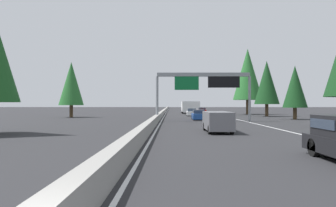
% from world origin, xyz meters
% --- Properties ---
extents(ground_plane, '(320.00, 320.00, 0.00)m').
position_xyz_m(ground_plane, '(60.00, 0.00, 0.00)').
color(ground_plane, '#262628').
extents(median_barrier, '(180.00, 0.56, 0.90)m').
position_xyz_m(median_barrier, '(80.00, 0.30, 0.45)').
color(median_barrier, gray).
rests_on(median_barrier, ground).
extents(shoulder_stripe_right, '(160.00, 0.16, 0.01)m').
position_xyz_m(shoulder_stripe_right, '(70.00, -11.52, 0.01)').
color(shoulder_stripe_right, silver).
rests_on(shoulder_stripe_right, ground).
extents(shoulder_stripe_median, '(160.00, 0.16, 0.01)m').
position_xyz_m(shoulder_stripe_median, '(70.00, -0.25, 0.01)').
color(shoulder_stripe_median, silver).
rests_on(shoulder_stripe_median, ground).
extents(sign_gantry_overhead, '(0.50, 12.68, 6.50)m').
position_xyz_m(sign_gantry_overhead, '(36.76, -6.03, 5.17)').
color(sign_gantry_overhead, gray).
rests_on(sign_gantry_overhead, ground).
extents(minivan_distant_b, '(5.00, 1.95, 1.69)m').
position_xyz_m(minivan_distant_b, '(21.64, -5.41, 0.95)').
color(minivan_distant_b, slate).
rests_on(minivan_distant_b, ground).
extents(sedan_mid_right, '(4.40, 1.80, 1.47)m').
position_xyz_m(sedan_mid_right, '(55.58, -5.55, 0.68)').
color(sedan_mid_right, white).
rests_on(sedan_mid_right, ground).
extents(bus_distant_a, '(11.50, 2.55, 3.10)m').
position_xyz_m(bus_distant_a, '(93.27, -9.07, 1.72)').
color(bus_distant_a, white).
rests_on(bus_distant_a, ground).
extents(box_truck_far_right, '(8.50, 2.40, 2.95)m').
position_xyz_m(box_truck_far_right, '(70.55, -5.37, 1.61)').
color(box_truck_far_right, white).
rests_on(box_truck_far_right, ground).
extents(sedan_mid_left, '(4.40, 1.80, 1.47)m').
position_xyz_m(sedan_mid_left, '(69.16, -8.97, 0.68)').
color(sedan_mid_left, red).
rests_on(sedan_mid_left, ground).
extents(sedan_far_center, '(4.40, 1.80, 1.47)m').
position_xyz_m(sedan_far_center, '(40.93, -5.59, 0.68)').
color(sedan_far_center, '#1E4793').
rests_on(sedan_far_center, ground).
extents(conifer_right_near, '(3.58, 3.58, 8.14)m').
position_xyz_m(conifer_right_near, '(42.22, -20.27, 4.94)').
color(conifer_right_near, '#4C3823').
rests_on(conifer_right_near, ground).
extents(conifer_right_mid, '(4.60, 4.60, 10.45)m').
position_xyz_m(conifer_right_mid, '(53.28, -19.54, 6.35)').
color(conifer_right_mid, '#4C3823').
rests_on(conifer_right_mid, ground).
extents(conifer_right_far, '(6.52, 6.52, 14.82)m').
position_xyz_m(conifer_right_far, '(64.44, -18.80, 9.02)').
color(conifer_right_far, '#4C3823').
rests_on(conifer_right_far, ground).
extents(conifer_left_near, '(4.26, 4.26, 9.68)m').
position_xyz_m(conifer_left_near, '(48.85, 15.86, 5.88)').
color(conifer_left_near, '#4C3823').
rests_on(conifer_left_near, ground).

